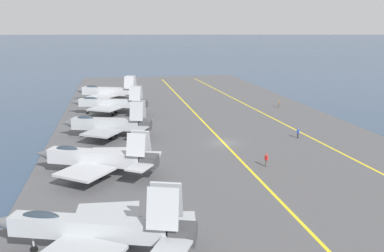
# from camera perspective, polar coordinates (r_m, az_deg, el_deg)

# --- Properties ---
(ground_plane) EXTENTS (2000.00, 2000.00, 0.00)m
(ground_plane) POSITION_cam_1_polar(r_m,az_deg,el_deg) (64.23, 4.46, -2.71)
(ground_plane) COLOR #2D425B
(carrier_deck) EXTENTS (179.97, 54.38, 0.40)m
(carrier_deck) POSITION_cam_1_polar(r_m,az_deg,el_deg) (64.18, 4.46, -2.54)
(carrier_deck) COLOR #4C4C4F
(carrier_deck) RESTS_ON ground
(deck_stripe_foul_line) EXTENTS (161.85, 7.14, 0.01)m
(deck_stripe_foul_line) POSITION_cam_1_polar(r_m,az_deg,el_deg) (69.50, 16.45, -1.63)
(deck_stripe_foul_line) COLOR yellow
(deck_stripe_foul_line) RESTS_ON carrier_deck
(deck_stripe_centerline) EXTENTS (161.98, 0.36, 0.01)m
(deck_stripe_centerline) POSITION_cam_1_polar(r_m,az_deg,el_deg) (64.12, 4.47, -2.36)
(deck_stripe_centerline) COLOR yellow
(deck_stripe_centerline) RESTS_ON carrier_deck
(parked_jet_nearest) EXTENTS (12.25, 17.00, 6.42)m
(parked_jet_nearest) POSITION_cam_1_polar(r_m,az_deg,el_deg) (33.41, -13.55, -13.75)
(parked_jet_nearest) COLOR #9EA3A8
(parked_jet_nearest) RESTS_ON carrier_deck
(parked_jet_second) EXTENTS (12.74, 15.94, 5.83)m
(parked_jet_second) POSITION_cam_1_polar(r_m,az_deg,el_deg) (50.79, -13.19, -4.38)
(parked_jet_second) COLOR #A8AAAF
(parked_jet_second) RESTS_ON carrier_deck
(parked_jet_third) EXTENTS (12.23, 15.26, 6.23)m
(parked_jet_third) POSITION_cam_1_polar(r_m,az_deg,el_deg) (67.64, -11.76, 0.27)
(parked_jet_third) COLOR #93999E
(parked_jet_third) RESTS_ON carrier_deck
(parked_jet_fourth) EXTENTS (12.48, 16.55, 6.11)m
(parked_jet_fourth) POSITION_cam_1_polar(r_m,az_deg,el_deg) (85.35, -11.41, 3.18)
(parked_jet_fourth) COLOR #9EA3A8
(parked_jet_fourth) RESTS_ON carrier_deck
(parked_jet_fifth) EXTENTS (13.89, 16.80, 6.32)m
(parked_jet_fifth) POSITION_cam_1_polar(r_m,az_deg,el_deg) (101.79, -11.67, 4.79)
(parked_jet_fifth) COLOR #A8AAAF
(parked_jet_fifth) RESTS_ON carrier_deck
(crew_blue_vest) EXTENTS (0.46, 0.45, 1.71)m
(crew_blue_vest) POSITION_cam_1_polar(r_m,az_deg,el_deg) (68.71, 14.65, -0.88)
(crew_blue_vest) COLOR #232328
(crew_blue_vest) RESTS_ON carrier_deck
(crew_red_vest) EXTENTS (0.46, 0.40, 1.81)m
(crew_red_vest) POSITION_cam_1_polar(r_m,az_deg,el_deg) (53.78, 10.38, -4.63)
(crew_red_vest) COLOR #4C473D
(crew_red_vest) RESTS_ON carrier_deck
(crew_brown_vest) EXTENTS (0.44, 0.35, 1.69)m
(crew_brown_vest) POSITION_cam_1_polar(r_m,az_deg,el_deg) (94.00, 12.14, 3.12)
(crew_brown_vest) COLOR #4C473D
(crew_brown_vest) RESTS_ON carrier_deck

